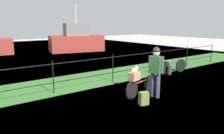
{
  "coord_description": "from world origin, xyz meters",
  "views": [
    {
      "loc": [
        -3.97,
        -4.68,
        2.43
      ],
      "look_at": [
        0.53,
        1.31,
        0.9
      ],
      "focal_mm": 34.56,
      "sensor_mm": 36.0,
      "label": 1
    }
  ],
  "objects_px": {
    "wooden_crate": "(134,76)",
    "moored_boat_near": "(77,41)",
    "cyclist_person": "(156,68)",
    "bicycle_main": "(141,86)",
    "backpack_on_paving": "(144,98)",
    "bicycle_parked": "(172,66)",
    "terrier_dog": "(135,70)",
    "mooring_bollard": "(169,70)"
  },
  "relations": [
    {
      "from": "cyclist_person",
      "to": "bicycle_parked",
      "type": "relative_size",
      "value": 0.97
    },
    {
      "from": "mooring_bollard",
      "to": "bicycle_parked",
      "type": "height_order",
      "value": "bicycle_parked"
    },
    {
      "from": "mooring_bollard",
      "to": "moored_boat_near",
      "type": "xyz_separation_m",
      "value": [
        0.55,
        10.5,
        0.71
      ]
    },
    {
      "from": "cyclist_person",
      "to": "moored_boat_near",
      "type": "height_order",
      "value": "moored_boat_near"
    },
    {
      "from": "terrier_dog",
      "to": "moored_boat_near",
      "type": "height_order",
      "value": "moored_boat_near"
    },
    {
      "from": "wooden_crate",
      "to": "moored_boat_near",
      "type": "height_order",
      "value": "moored_boat_near"
    },
    {
      "from": "wooden_crate",
      "to": "moored_boat_near",
      "type": "bearing_deg",
      "value": 70.61
    },
    {
      "from": "bicycle_parked",
      "to": "terrier_dog",
      "type": "bearing_deg",
      "value": -158.48
    },
    {
      "from": "bicycle_main",
      "to": "terrier_dog",
      "type": "bearing_deg",
      "value": -167.64
    },
    {
      "from": "terrier_dog",
      "to": "cyclist_person",
      "type": "xyz_separation_m",
      "value": [
        0.63,
        -0.32,
        0.04
      ]
    },
    {
      "from": "terrier_dog",
      "to": "moored_boat_near",
      "type": "distance_m",
      "value": 12.68
    },
    {
      "from": "bicycle_main",
      "to": "backpack_on_paving",
      "type": "bearing_deg",
      "value": -128.18
    },
    {
      "from": "moored_boat_near",
      "to": "wooden_crate",
      "type": "bearing_deg",
      "value": -109.39
    },
    {
      "from": "cyclist_person",
      "to": "backpack_on_paving",
      "type": "distance_m",
      "value": 1.17
    },
    {
      "from": "bicycle_main",
      "to": "terrier_dog",
      "type": "xyz_separation_m",
      "value": [
        -0.36,
        -0.08,
        0.63
      ]
    },
    {
      "from": "bicycle_parked",
      "to": "moored_boat_near",
      "type": "height_order",
      "value": "moored_boat_near"
    },
    {
      "from": "terrier_dog",
      "to": "bicycle_parked",
      "type": "height_order",
      "value": "terrier_dog"
    },
    {
      "from": "terrier_dog",
      "to": "moored_boat_near",
      "type": "relative_size",
      "value": 0.07
    },
    {
      "from": "terrier_dog",
      "to": "mooring_bollard",
      "type": "height_order",
      "value": "terrier_dog"
    },
    {
      "from": "cyclist_person",
      "to": "backpack_on_paving",
      "type": "bearing_deg",
      "value": -160.82
    },
    {
      "from": "terrier_dog",
      "to": "bicycle_parked",
      "type": "relative_size",
      "value": 0.19
    },
    {
      "from": "backpack_on_paving",
      "to": "bicycle_parked",
      "type": "distance_m",
      "value": 4.71
    },
    {
      "from": "cyclist_person",
      "to": "moored_boat_near",
      "type": "relative_size",
      "value": 0.35
    },
    {
      "from": "wooden_crate",
      "to": "backpack_on_paving",
      "type": "distance_m",
      "value": 0.83
    },
    {
      "from": "terrier_dog",
      "to": "backpack_on_paving",
      "type": "height_order",
      "value": "terrier_dog"
    },
    {
      "from": "wooden_crate",
      "to": "cyclist_person",
      "type": "height_order",
      "value": "cyclist_person"
    },
    {
      "from": "terrier_dog",
      "to": "mooring_bollard",
      "type": "xyz_separation_m",
      "value": [
        3.65,
        1.47,
        -0.76
      ]
    },
    {
      "from": "wooden_crate",
      "to": "moored_boat_near",
      "type": "distance_m",
      "value": 12.7
    },
    {
      "from": "bicycle_parked",
      "to": "wooden_crate",
      "type": "bearing_deg",
      "value": -158.53
    },
    {
      "from": "bicycle_main",
      "to": "cyclist_person",
      "type": "height_order",
      "value": "cyclist_person"
    },
    {
      "from": "bicycle_main",
      "to": "moored_boat_near",
      "type": "distance_m",
      "value": 12.51
    },
    {
      "from": "backpack_on_paving",
      "to": "bicycle_parked",
      "type": "relative_size",
      "value": 0.23
    },
    {
      "from": "terrier_dog",
      "to": "bicycle_main",
      "type": "bearing_deg",
      "value": 12.36
    },
    {
      "from": "terrier_dog",
      "to": "bicycle_parked",
      "type": "distance_m",
      "value": 4.34
    },
    {
      "from": "wooden_crate",
      "to": "mooring_bollard",
      "type": "bearing_deg",
      "value": 21.96
    },
    {
      "from": "bicycle_main",
      "to": "wooden_crate",
      "type": "bearing_deg",
      "value": -167.64
    },
    {
      "from": "cyclist_person",
      "to": "bicycle_main",
      "type": "bearing_deg",
      "value": 123.26
    },
    {
      "from": "cyclist_person",
      "to": "bicycle_parked",
      "type": "height_order",
      "value": "cyclist_person"
    },
    {
      "from": "terrier_dog",
      "to": "backpack_on_paving",
      "type": "bearing_deg",
      "value": -106.15
    },
    {
      "from": "terrier_dog",
      "to": "backpack_on_paving",
      "type": "xyz_separation_m",
      "value": [
        -0.17,
        -0.6,
        -0.76
      ]
    },
    {
      "from": "bicycle_main",
      "to": "moored_boat_near",
      "type": "relative_size",
      "value": 0.34
    },
    {
      "from": "bicycle_main",
      "to": "backpack_on_paving",
      "type": "height_order",
      "value": "bicycle_main"
    }
  ]
}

